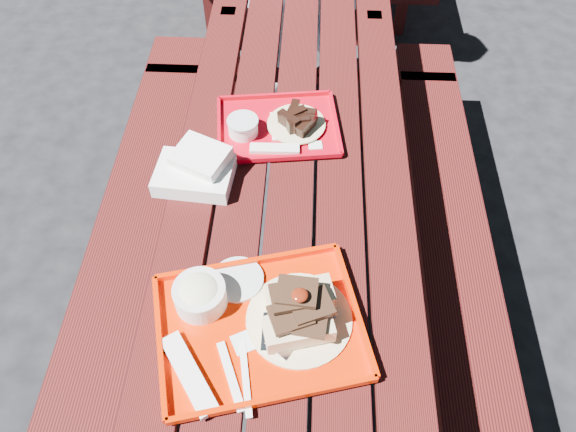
% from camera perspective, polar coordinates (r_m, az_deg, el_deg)
% --- Properties ---
extents(ground, '(60.00, 60.00, 0.00)m').
position_cam_1_polar(ground, '(2.33, 0.18, -9.47)').
color(ground, black).
rests_on(ground, ground).
extents(picnic_table_near, '(1.41, 2.40, 0.75)m').
position_cam_1_polar(picnic_table_near, '(1.86, 0.22, -1.25)').
color(picnic_table_near, '#48130D').
rests_on(picnic_table_near, ground).
extents(near_tray, '(0.59, 0.51, 0.16)m').
position_cam_1_polar(near_tray, '(1.43, -3.11, -9.92)').
color(near_tray, red).
rests_on(near_tray, picnic_table_near).
extents(far_tray, '(0.43, 0.36, 0.07)m').
position_cam_1_polar(far_tray, '(1.88, -1.24, 9.09)').
color(far_tray, '#B50516').
rests_on(far_tray, picnic_table_near).
extents(white_cloth, '(0.25, 0.22, 0.09)m').
position_cam_1_polar(white_cloth, '(1.74, -9.30, 4.65)').
color(white_cloth, white).
rests_on(white_cloth, picnic_table_near).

